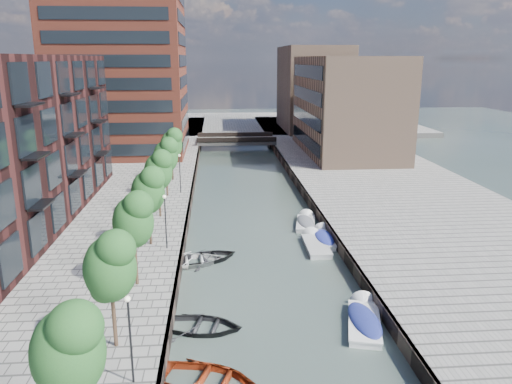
{
  "coord_description": "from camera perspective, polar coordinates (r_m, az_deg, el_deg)",
  "views": [
    {
      "loc": [
        -3.37,
        -11.32,
        14.71
      ],
      "look_at": [
        0.0,
        30.33,
        3.5
      ],
      "focal_mm": 35.0,
      "sensor_mm": 36.0,
      "label": 1
    }
  ],
  "objects": [
    {
      "name": "quay_wall_right",
      "position": [
        54.09,
        5.62,
        -0.29
      ],
      "size": [
        0.25,
        140.0,
        1.0
      ],
      "primitive_type": "cube",
      "color": "#332823",
      "rests_on": "ground"
    },
    {
      "name": "sloop_1",
      "position": [
        29.15,
        -6.23,
        -15.39
      ],
      "size": [
        5.23,
        4.23,
        0.96
      ],
      "primitive_type": "imported",
      "rotation": [
        0.0,
        0.0,
        1.35
      ],
      "color": "black",
      "rests_on": "ground"
    },
    {
      "name": "sloop_3",
      "position": [
        37.52,
        -7.43,
        -8.2
      ],
      "size": [
        5.44,
        4.21,
        1.04
      ],
      "primitive_type": "imported",
      "rotation": [
        0.0,
        0.0,
        1.7
      ],
      "color": "silver",
      "rests_on": "ground"
    },
    {
      "name": "tree_4",
      "position": [
        44.63,
        -11.13,
        2.57
      ],
      "size": [
        2.5,
        2.5,
        5.95
      ],
      "color": "#382619",
      "rests_on": "quay_left"
    },
    {
      "name": "lamp_1",
      "position": [
        37.25,
        -10.32,
        -2.73
      ],
      "size": [
        0.24,
        0.24,
        4.12
      ],
      "color": "black",
      "rests_on": "quay_left"
    },
    {
      "name": "tree_1",
      "position": [
        24.76,
        -16.37,
        -7.95
      ],
      "size": [
        2.5,
        2.5,
        5.95
      ],
      "color": "#382619",
      "rests_on": "quay_left"
    },
    {
      "name": "far_closure",
      "position": [
        112.28,
        -2.9,
        7.73
      ],
      "size": [
        80.0,
        40.0,
        1.0
      ],
      "primitive_type": "cube",
      "color": "gray",
      "rests_on": "ground"
    },
    {
      "name": "sloop_4",
      "position": [
        38.03,
        -5.56,
        -7.82
      ],
      "size": [
        5.52,
        4.78,
        0.96
      ],
      "primitive_type": "imported",
      "rotation": [
        0.0,
        0.0,
        1.95
      ],
      "color": "black",
      "rests_on": "ground"
    },
    {
      "name": "water",
      "position": [
        53.49,
        -0.84,
        -0.95
      ],
      "size": [
        300.0,
        300.0,
        0.0
      ],
      "primitive_type": "plane",
      "color": "#38473F",
      "rests_on": "ground"
    },
    {
      "name": "lamp_0",
      "position": [
        22.66,
        -14.22,
        -15.1
      ],
      "size": [
        0.24,
        0.24,
        4.12
      ],
      "color": "black",
      "rests_on": "quay_left"
    },
    {
      "name": "motorboat_4",
      "position": [
        45.95,
        5.71,
        -3.48
      ],
      "size": [
        2.46,
        4.85,
        1.54
      ],
      "color": "silver",
      "rests_on": "ground"
    },
    {
      "name": "tree_6",
      "position": [
        58.31,
        -9.66,
        5.53
      ],
      "size": [
        2.5,
        2.5,
        5.95
      ],
      "color": "#382619",
      "rests_on": "quay_left"
    },
    {
      "name": "apartment_block",
      "position": [
        45.04,
        -26.33,
        4.9
      ],
      "size": [
        8.0,
        38.0,
        14.0
      ],
      "primitive_type": "cube",
      "color": "black",
      "rests_on": "quay_left"
    },
    {
      "name": "motorboat_3",
      "position": [
        42.26,
        7.76,
        -5.22
      ],
      "size": [
        2.22,
        4.86,
        1.56
      ],
      "color": "white",
      "rests_on": "ground"
    },
    {
      "name": "motorboat_2",
      "position": [
        40.97,
        6.73,
        -5.98
      ],
      "size": [
        1.84,
        5.04,
        1.67
      ],
      "color": "beige",
      "rests_on": "ground"
    },
    {
      "name": "bridge",
      "position": [
        84.45,
        -2.3,
        5.93
      ],
      "size": [
        13.0,
        6.0,
        1.3
      ],
      "color": "gray",
      "rests_on": "ground"
    },
    {
      "name": "tan_block_near",
      "position": [
        76.13,
        10.28,
        9.72
      ],
      "size": [
        12.0,
        25.0,
        14.0
      ],
      "primitive_type": "cube",
      "color": "#8F6E57",
      "rests_on": "quay_right"
    },
    {
      "name": "tan_block_far",
      "position": [
        101.35,
        6.53,
        11.69
      ],
      "size": [
        12.0,
        20.0,
        16.0
      ],
      "primitive_type": "cube",
      "color": "#8F6E57",
      "rests_on": "quay_right"
    },
    {
      "name": "quay_wall_left",
      "position": [
        53.32,
        -7.39,
        -0.57
      ],
      "size": [
        0.25,
        140.0,
        1.0
      ],
      "primitive_type": "cube",
      "color": "#332823",
      "rests_on": "ground"
    },
    {
      "name": "tree_0",
      "position": [
        18.69,
        -20.71,
        -16.25
      ],
      "size": [
        2.5,
        2.5,
        5.95
      ],
      "color": "#382619",
      "rests_on": "quay_left"
    },
    {
      "name": "tree_3",
      "position": [
        37.87,
        -12.26,
        0.29
      ],
      "size": [
        2.5,
        2.5,
        5.95
      ],
      "color": "#382619",
      "rests_on": "quay_left"
    },
    {
      "name": "lamp_2",
      "position": [
        52.67,
        -8.7,
        2.57
      ],
      "size": [
        0.24,
        0.24,
        4.12
      ],
      "color": "black",
      "rests_on": "quay_left"
    },
    {
      "name": "car",
      "position": [
        74.41,
        6.91,
        4.83
      ],
      "size": [
        2.86,
        4.37,
        1.38
      ],
      "primitive_type": "imported",
      "rotation": [
        0.0,
        0.0,
        -0.33
      ],
      "color": "#949798",
      "rests_on": "quay_right"
    },
    {
      "name": "motorboat_0",
      "position": [
        30.2,
        12.23,
        -14.05
      ],
      "size": [
        2.95,
        5.33,
        1.69
      ],
      "color": "white",
      "rests_on": "ground"
    },
    {
      "name": "tower",
      "position": [
        77.54,
        -15.32,
        15.46
      ],
      "size": [
        18.0,
        18.0,
        30.0
      ],
      "primitive_type": "cube",
      "color": "brown",
      "rests_on": "quay_left"
    },
    {
      "name": "tree_2",
      "position": [
        31.22,
        -13.88,
        -2.97
      ],
      "size": [
        2.5,
        2.5,
        5.95
      ],
      "color": "#382619",
      "rests_on": "quay_left"
    },
    {
      "name": "quay_right",
      "position": [
        56.67,
        15.52,
        -0.07
      ],
      "size": [
        20.0,
        140.0,
        1.0
      ],
      "primitive_type": "cube",
      "color": "gray",
      "rests_on": "ground"
    },
    {
      "name": "tree_5",
      "position": [
        51.45,
        -10.3,
        4.25
      ],
      "size": [
        2.5,
        2.5,
        5.95
      ],
      "color": "#382619",
      "rests_on": "quay_left"
    }
  ]
}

